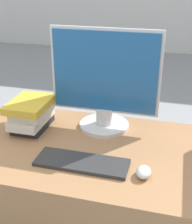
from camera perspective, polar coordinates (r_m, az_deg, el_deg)
desk at (r=1.66m, az=1.09°, el=-17.64°), size 1.32×0.71×0.74m
monitor at (r=1.53m, az=1.60°, el=5.51°), size 0.54×0.25×0.51m
keyboard at (r=1.33m, az=-2.58°, el=-9.21°), size 0.39×0.14×0.02m
mouse at (r=1.27m, az=8.70°, el=-10.80°), size 0.06×0.08×0.04m
book_stack at (r=1.61m, az=-11.70°, el=-0.27°), size 0.19×0.26×0.15m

